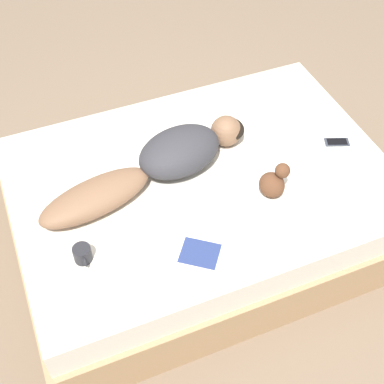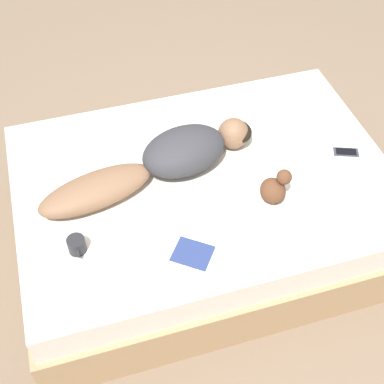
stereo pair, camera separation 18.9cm
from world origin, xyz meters
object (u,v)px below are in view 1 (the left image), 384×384
at_px(open_magazine, 205,235).
at_px(coffee_mug, 83,254).
at_px(person, 160,163).
at_px(cell_phone, 337,142).

distance_m(open_magazine, coffee_mug, 0.64).
xyz_separation_m(person, coffee_mug, (0.41, -0.57, -0.05)).
bearing_deg(coffee_mug, open_magazine, 81.14).
distance_m(person, open_magazine, 0.52).
relative_size(person, open_magazine, 2.36).
bearing_deg(coffee_mug, cell_phone, 98.67).
xyz_separation_m(person, cell_phone, (0.16, 1.09, -0.09)).
relative_size(open_magazine, cell_phone, 3.50).
distance_m(coffee_mug, cell_phone, 1.68).
distance_m(person, coffee_mug, 0.70).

